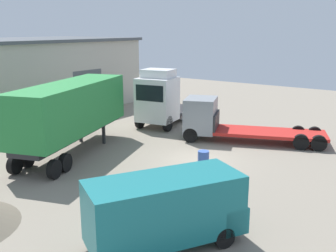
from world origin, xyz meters
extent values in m
plane|color=gray|center=(0.00, 0.00, 0.00)|extent=(60.00, 60.00, 0.00)
cube|color=#4C5156|center=(5.34, 14.03, 1.80)|extent=(3.20, 0.08, 3.60)
cube|color=silver|center=(4.42, 6.06, 2.08)|extent=(2.80, 2.88, 3.07)
cube|color=silver|center=(4.61, 6.09, 3.89)|extent=(2.02, 2.36, 0.60)
cube|color=black|center=(3.26, 5.85, 2.69)|extent=(0.45, 2.08, 1.11)
cube|color=#232326|center=(7.63, 6.63, 0.66)|extent=(4.43, 2.70, 0.24)
cylinder|color=#B2B2B7|center=(7.22, 5.54, 0.49)|extent=(1.18, 0.74, 0.56)
cylinder|color=black|center=(4.02, 4.87, 0.54)|extent=(1.12, 0.49, 1.09)
cylinder|color=black|center=(3.63, 7.03, 0.54)|extent=(1.12, 0.49, 1.09)
cylinder|color=black|center=(8.49, 5.67, 0.54)|extent=(1.12, 0.49, 1.09)
cylinder|color=black|center=(8.10, 7.83, 0.54)|extent=(1.12, 0.49, 1.09)
cylinder|color=black|center=(9.37, 5.83, 0.54)|extent=(1.12, 0.49, 1.09)
cylinder|color=black|center=(8.99, 7.99, 0.54)|extent=(1.12, 0.49, 1.09)
cube|color=#28843D|center=(-3.18, 6.41, 2.70)|extent=(9.39, 5.27, 2.70)
cube|color=#232326|center=(-3.18, 6.41, 1.23)|extent=(9.15, 4.56, 0.24)
cube|color=#232326|center=(-1.23, 7.91, 0.56)|extent=(0.20, 0.20, 1.11)
cube|color=#232326|center=(-0.72, 6.40, 0.56)|extent=(0.20, 0.20, 1.11)
cylinder|color=black|center=(-6.13, 6.58, 0.47)|extent=(0.99, 0.58, 0.94)
cylinder|color=black|center=(-5.42, 4.49, 0.47)|extent=(0.99, 0.58, 0.94)
cylinder|color=black|center=(-7.07, 6.26, 0.47)|extent=(0.99, 0.58, 0.94)
cylinder|color=black|center=(-6.37, 4.17, 0.47)|extent=(0.99, 0.58, 0.94)
cube|color=gray|center=(3.75, 2.08, 1.57)|extent=(2.93, 2.65, 2.20)
cube|color=black|center=(3.41, 2.94, 1.96)|extent=(1.90, 0.81, 0.88)
cube|color=red|center=(5.35, -1.97, 0.65)|extent=(4.74, 7.22, 0.20)
cube|color=#232326|center=(4.13, 1.12, 1.20)|extent=(2.28, 0.99, 1.10)
cylinder|color=black|center=(2.61, 2.11, 0.47)|extent=(0.62, 0.98, 0.93)
cylinder|color=black|center=(4.56, 2.89, 0.47)|extent=(0.62, 0.98, 0.93)
cylinder|color=black|center=(5.04, -4.04, 0.47)|extent=(0.62, 0.98, 0.93)
cylinder|color=black|center=(6.99, -3.27, 0.47)|extent=(0.62, 0.98, 0.93)
cylinder|color=black|center=(5.41, -4.97, 0.47)|extent=(0.62, 0.98, 0.93)
cylinder|color=black|center=(7.36, -4.20, 0.47)|extent=(0.62, 0.98, 0.93)
cube|color=#197075|center=(-8.20, -3.63, 1.37)|extent=(5.36, 4.27, 2.03)
cube|color=#197075|center=(-6.33, -4.73, 0.81)|extent=(1.79, 2.18, 0.90)
cube|color=black|center=(-6.67, -4.52, 1.78)|extent=(0.92, 1.49, 0.73)
cylinder|color=black|center=(-6.29, -3.76, 0.36)|extent=(0.77, 0.62, 0.72)
cylinder|color=black|center=(-7.15, -5.23, 0.36)|extent=(0.77, 0.62, 0.72)
cylinder|color=black|center=(-9.25, -2.03, 0.36)|extent=(0.77, 0.62, 0.72)
cylinder|color=#33519E|center=(-0.92, -0.86, 0.44)|extent=(0.58, 0.58, 0.88)
camera|label=1|loc=(-17.67, -10.41, 7.00)|focal=42.00mm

